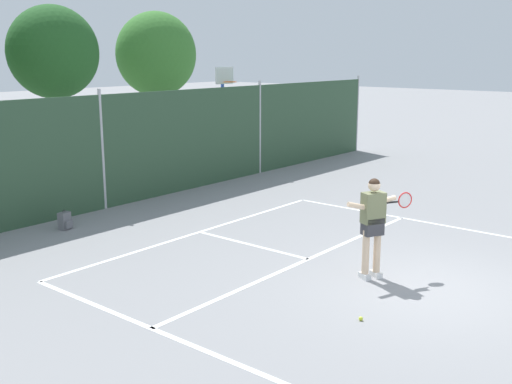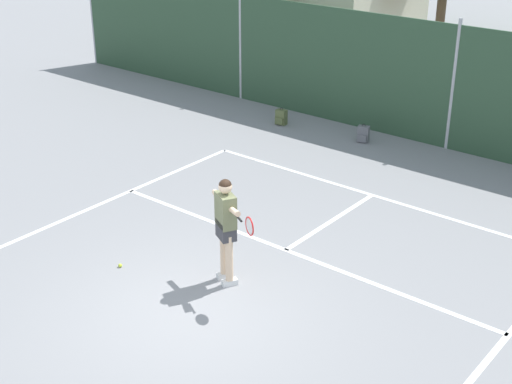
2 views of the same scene
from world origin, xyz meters
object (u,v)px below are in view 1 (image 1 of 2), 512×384
object	(u,v)px
basketball_hoop	(224,102)
backpack_grey	(65,221)
tennis_ball	(361,319)
tennis_player	(373,219)

from	to	relation	value
basketball_hoop	backpack_grey	xyz separation A→B (m)	(-8.78, -2.94, -2.12)
basketball_hoop	tennis_ball	size ratio (longest dim) A/B	53.79
basketball_hoop	tennis_ball	bearing A→B (deg)	-129.17
tennis_player	backpack_grey	distance (m)	7.37
tennis_player	backpack_grey	size ratio (longest dim) A/B	4.01
basketball_hoop	tennis_player	bearing A→B (deg)	-125.18
tennis_ball	backpack_grey	bearing A→B (deg)	89.58
basketball_hoop	backpack_grey	size ratio (longest dim) A/B	7.67
tennis_player	backpack_grey	world-z (taller)	tennis_player
basketball_hoop	backpack_grey	world-z (taller)	basketball_hoop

